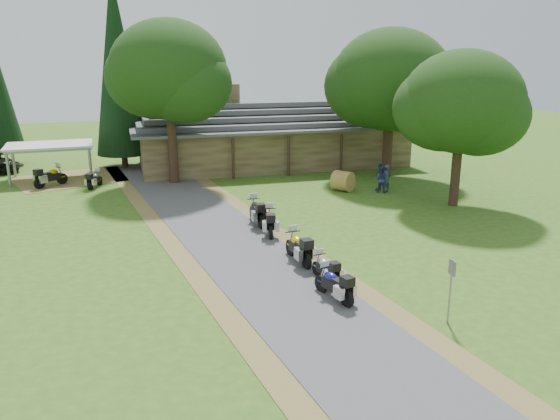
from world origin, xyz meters
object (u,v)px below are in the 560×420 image
object	(u,v)px
motorcycle_row_e	(257,210)
hay_bale	(343,181)
motorcycle_row_b	(325,268)
motorcycle_carport_b	(95,179)
carport	(51,162)
motorcycle_row_d	(270,220)
motorcycle_row_c	(298,246)
motorcycle_carport_a	(50,176)
motorcycle_row_a	(334,283)
lodge	(272,133)

from	to	relation	value
motorcycle_row_e	hay_bale	world-z (taller)	motorcycle_row_e
motorcycle_row_b	motorcycle_carport_b	world-z (taller)	motorcycle_carport_b
carport	hay_bale	bearing A→B (deg)	-29.74
motorcycle_row_d	motorcycle_row_e	bearing A→B (deg)	19.61
carport	motorcycle_carport_b	world-z (taller)	carport
hay_bale	motorcycle_carport_b	bearing A→B (deg)	160.77
hay_bale	motorcycle_row_c	bearing A→B (deg)	-120.63
motorcycle_row_e	motorcycle_carport_a	size ratio (longest dim) A/B	1.00
motorcycle_row_a	motorcycle_row_b	size ratio (longest dim) A/B	1.09
motorcycle_row_c	motorcycle_carport_a	bearing A→B (deg)	27.01
motorcycle_row_d	motorcycle_row_e	world-z (taller)	motorcycle_row_e
motorcycle_row_a	hay_bale	size ratio (longest dim) A/B	1.45
carport	lodge	bearing A→B (deg)	-0.18
motorcycle_row_a	motorcycle_row_b	world-z (taller)	motorcycle_row_a
lodge	carport	size ratio (longest dim) A/B	3.81
motorcycle_row_e	motorcycle_carport_b	xyz separation A→B (m)	(-8.13, 10.74, -0.14)
motorcycle_carport_a	hay_bale	bearing A→B (deg)	-59.70
motorcycle_carport_b	hay_bale	xyz separation A→B (m)	(15.09, -5.26, 0.05)
motorcycle_row_a	hay_bale	xyz separation A→B (m)	(6.54, 14.92, 0.00)
lodge	motorcycle_row_b	distance (m)	23.68
carport	motorcycle_row_a	bearing A→B (deg)	-67.72
motorcycle_carport_a	hay_bale	distance (m)	18.98
motorcycle_carport_a	motorcycle_carport_b	bearing A→B (deg)	-62.54
lodge	motorcycle_row_e	size ratio (longest dim) A/B	10.16
lodge	motorcycle_row_d	bearing A→B (deg)	-105.68
motorcycle_row_c	motorcycle_row_a	bearing A→B (deg)	175.32
hay_bale	motorcycle_row_a	bearing A→B (deg)	-113.67
motorcycle_row_b	motorcycle_row_a	bearing A→B (deg)	161.80
motorcycle_row_d	motorcycle_row_e	size ratio (longest dim) A/B	0.95
carport	motorcycle_row_d	world-z (taller)	carport
motorcycle_row_d	motorcycle_row_e	xyz separation A→B (m)	(-0.22, 1.75, 0.04)
motorcycle_row_c	motorcycle_row_e	world-z (taller)	motorcycle_row_e
motorcycle_row_c	hay_bale	bearing A→B (deg)	-36.28
motorcycle_carport_b	hay_bale	bearing A→B (deg)	-85.57
carport	motorcycle_carport_a	world-z (taller)	carport
motorcycle_row_e	motorcycle_carport_b	world-z (taller)	motorcycle_row_e
motorcycle_row_d	motorcycle_carport_b	xyz separation A→B (m)	(-8.35, 12.50, -0.10)
motorcycle_row_e	motorcycle_row_b	bearing A→B (deg)	-175.71
motorcycle_row_c	motorcycle_row_e	bearing A→B (deg)	-2.03
motorcycle_row_a	motorcycle_carport_b	size ratio (longest dim) A/B	1.08
motorcycle_row_c	hay_bale	distance (m)	12.96
motorcycle_row_a	motorcycle_carport_b	bearing A→B (deg)	6.87
motorcycle_row_e	motorcycle_carport_b	size ratio (longest dim) A/B	1.24
lodge	carport	xyz separation A→B (m)	(-16.06, -0.92, -1.23)
motorcycle_carport_a	hay_bale	world-z (taller)	motorcycle_carport_a
motorcycle_row_d	motorcycle_row_e	distance (m)	1.77
motorcycle_row_c	hay_bale	xyz separation A→B (m)	(6.60, 11.15, -0.08)
motorcycle_carport_b	hay_bale	size ratio (longest dim) A/B	1.35
motorcycle_row_c	motorcycle_row_d	world-z (taller)	motorcycle_row_c
motorcycle_carport_b	carport	bearing A→B (deg)	62.44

